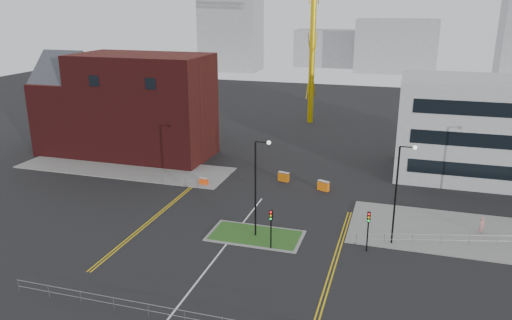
{
  "coord_description": "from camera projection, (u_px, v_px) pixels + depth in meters",
  "views": [
    {
      "loc": [
        14.05,
        -31.74,
        20.37
      ],
      "look_at": [
        -0.09,
        15.1,
        5.0
      ],
      "focal_mm": 35.0,
      "sensor_mm": 36.0,
      "label": 1
    }
  ],
  "objects": [
    {
      "name": "yellow_right_b",
      "position": [
        338.0,
        258.0,
        41.75
      ],
      "size": [
        0.12,
        20.0,
        0.01
      ],
      "primitive_type": "cube",
      "color": "gold",
      "rests_on": "ground"
    },
    {
      "name": "skyline_a",
      "position": [
        231.0,
        35.0,
        156.3
      ],
      "size": [
        18.0,
        12.0,
        22.0
      ],
      "primitive_type": "cube",
      "color": "gray",
      "rests_on": "ground"
    },
    {
      "name": "yellow_left_a",
      "position": [
        158.0,
        214.0,
        50.59
      ],
      "size": [
        0.12,
        24.0,
        0.01
      ],
      "primitive_type": "cube",
      "color": "gold",
      "rests_on": "ground"
    },
    {
      "name": "office_block",
      "position": [
        507.0,
        130.0,
        59.2
      ],
      "size": [
        25.0,
        12.2,
        12.0
      ],
      "color": "#9DA0A2",
      "rests_on": "ground"
    },
    {
      "name": "streetlamp_island",
      "position": [
        258.0,
        181.0,
        44.04
      ],
      "size": [
        1.46,
        0.36,
        9.18
      ],
      "color": "black",
      "rests_on": "ground"
    },
    {
      "name": "skyline_d",
      "position": [
        341.0,
        48.0,
        167.24
      ],
      "size": [
        30.0,
        12.0,
        12.0
      ],
      "primitive_type": "cube",
      "color": "gray",
      "rests_on": "ground"
    },
    {
      "name": "island_kerb",
      "position": [
        255.0,
        236.0,
        45.71
      ],
      "size": [
        8.6,
        4.6,
        0.08
      ],
      "primitive_type": "cube",
      "color": "slate",
      "rests_on": "ground"
    },
    {
      "name": "pavement_right",
      "position": [
        483.0,
        236.0,
        45.67
      ],
      "size": [
        24.0,
        10.0,
        0.12
      ],
      "primitive_type": "cube",
      "color": "slate",
      "rests_on": "ground"
    },
    {
      "name": "railing_left",
      "position": [
        174.0,
        180.0,
        58.22
      ],
      "size": [
        6.05,
        0.05,
        1.1
      ],
      "color": "gray",
      "rests_on": "ground"
    },
    {
      "name": "grass_island",
      "position": [
        255.0,
        235.0,
        45.71
      ],
      "size": [
        8.0,
        4.0,
        0.12
      ],
      "primitive_type": "cube",
      "color": "#23501A",
      "rests_on": "ground"
    },
    {
      "name": "traffic_light_island",
      "position": [
        271.0,
        222.0,
        42.56
      ],
      "size": [
        0.28,
        0.33,
        3.65
      ],
      "color": "black",
      "rests_on": "ground"
    },
    {
      "name": "streetlamp_right_near",
      "position": [
        399.0,
        187.0,
        42.56
      ],
      "size": [
        1.46,
        0.36,
        9.18
      ],
      "color": "black",
      "rests_on": "ground"
    },
    {
      "name": "barrier_right",
      "position": [
        323.0,
        185.0,
        56.72
      ],
      "size": [
        1.43,
        0.94,
        1.14
      ],
      "color": "orange",
      "rests_on": "ground"
    },
    {
      "name": "skyline_b",
      "position": [
        396.0,
        46.0,
        152.54
      ],
      "size": [
        24.0,
        12.0,
        16.0
      ],
      "primitive_type": "cube",
      "color": "gray",
      "rests_on": "ground"
    },
    {
      "name": "yellow_left_b",
      "position": [
        160.0,
        214.0,
        50.5
      ],
      "size": [
        0.12,
        24.0,
        0.01
      ],
      "primitive_type": "cube",
      "color": "gold",
      "rests_on": "ground"
    },
    {
      "name": "pedestrian",
      "position": [
        482.0,
        226.0,
        45.67
      ],
      "size": [
        0.77,
        0.76,
        1.79
      ],
      "primitive_type": "imported",
      "rotation": [
        0.0,
        0.0,
        0.74
      ],
      "color": "tan",
      "rests_on": "ground"
    },
    {
      "name": "barrier_mid",
      "position": [
        284.0,
        176.0,
        59.69
      ],
      "size": [
        1.41,
        0.79,
        1.13
      ],
      "color": "#CA600B",
      "rests_on": "ground"
    },
    {
      "name": "railing_right",
      "position": [
        469.0,
        238.0,
        43.59
      ],
      "size": [
        19.05,
        5.05,
        1.1
      ],
      "color": "gray",
      "rests_on": "ground"
    },
    {
      "name": "barrier_left",
      "position": [
        204.0,
        181.0,
        58.44
      ],
      "size": [
        1.08,
        0.46,
        0.88
      ],
      "color": "#FC4B0E",
      "rests_on": "ground"
    },
    {
      "name": "railing_front",
      "position": [
        166.0,
        311.0,
        33.26
      ],
      "size": [
        24.05,
        0.05,
        1.1
      ],
      "color": "gray",
      "rests_on": "ground"
    },
    {
      "name": "yellow_right_a",
      "position": [
        334.0,
        258.0,
        41.83
      ],
      "size": [
        0.12,
        20.0,
        0.01
      ],
      "primitive_type": "cube",
      "color": "gold",
      "rests_on": "ground"
    },
    {
      "name": "centre_line",
      "position": [
        211.0,
        264.0,
        40.8
      ],
      "size": [
        0.15,
        30.0,
        0.01
      ],
      "primitive_type": "cube",
      "color": "silver",
      "rests_on": "ground"
    },
    {
      "name": "brick_building",
      "position": [
        125.0,
        106.0,
        68.83
      ],
      "size": [
        24.2,
        10.07,
        14.24
      ],
      "color": "#461112",
      "rests_on": "ground"
    },
    {
      "name": "traffic_light_right",
      "position": [
        368.0,
        224.0,
        42.18
      ],
      "size": [
        0.28,
        0.33,
        3.65
      ],
      "color": "black",
      "rests_on": "ground"
    },
    {
      "name": "ground",
      "position": [
        201.0,
        276.0,
        38.97
      ],
      "size": [
        200.0,
        200.0,
        0.0
      ],
      "primitive_type": "plane",
      "color": "black",
      "rests_on": "ground"
    },
    {
      "name": "pavement_left",
      "position": [
        124.0,
        168.0,
        64.56
      ],
      "size": [
        28.0,
        8.0,
        0.12
      ],
      "primitive_type": "cube",
      "color": "slate",
      "rests_on": "ground"
    }
  ]
}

